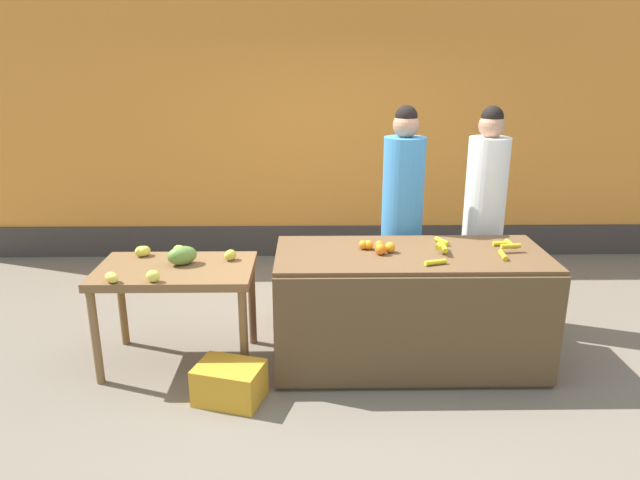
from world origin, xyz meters
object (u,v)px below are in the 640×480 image
Objects in this scene: vendor_woman_blue_shirt at (402,219)px; vendor_woman_white_shirt at (484,217)px; produce_crate at (230,383)px; produce_sack at (291,289)px.

vendor_woman_white_shirt is at bearing 4.41° from vendor_woman_blue_shirt.
vendor_woman_blue_shirt is 1.96m from produce_crate.
produce_sack is (-0.94, 0.05, -0.65)m from vendor_woman_blue_shirt.
vendor_woman_white_shirt is (0.70, 0.05, -0.01)m from vendor_woman_blue_shirt.
produce_crate is 1.32m from produce_sack.
vendor_woman_blue_shirt is at bearing -175.59° from vendor_woman_white_shirt.
vendor_woman_blue_shirt reaches higher than produce_sack.
produce_sack is at bearing 176.77° from vendor_woman_blue_shirt.
produce_sack is (0.38, 1.25, 0.17)m from produce_crate.
produce_crate is (-1.32, -1.20, -0.82)m from vendor_woman_blue_shirt.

